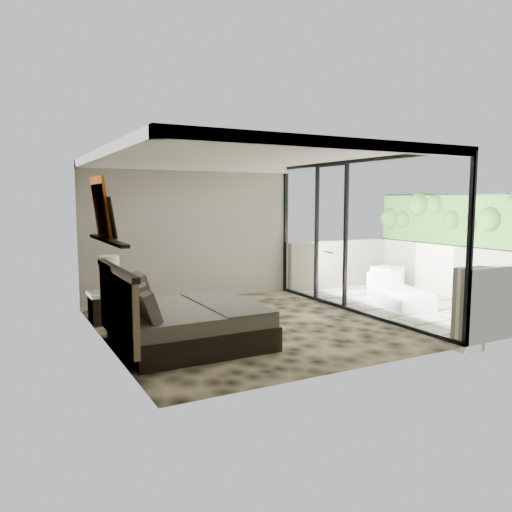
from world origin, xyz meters
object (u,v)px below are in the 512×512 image
table_lamp (109,269)px  lounger (399,296)px  ottoman (387,279)px  bed (182,322)px  nightstand (106,306)px

table_lamp → lounger: bearing=-12.9°
table_lamp → ottoman: bearing=0.7°
bed → lounger: bearing=7.4°
bed → nightstand: size_ratio=3.65×
table_lamp → lounger: 5.55m
nightstand → table_lamp: (0.06, -0.05, 0.64)m
nightstand → ottoman: (6.30, 0.02, -0.00)m
nightstand → lounger: lounger is taller
bed → lounger: size_ratio=1.27×
bed → ottoman: bed is taller
bed → lounger: bed is taller
lounger → bed: bearing=-157.6°
table_lamp → bed: bearing=-71.2°
table_lamp → ottoman: size_ratio=1.13×
bed → table_lamp: bearing=108.8°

